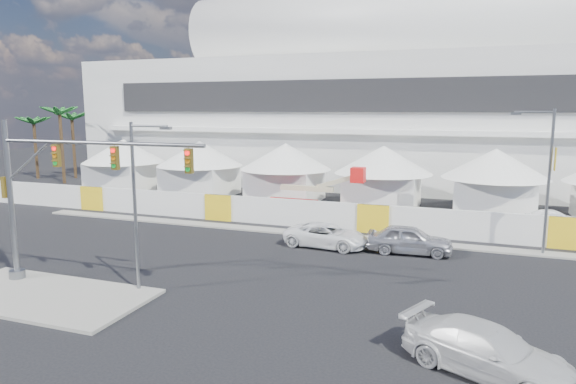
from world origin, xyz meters
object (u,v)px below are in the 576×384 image
(streetlight_median, at_px, (138,195))
(boom_lift, at_px, (300,202))
(pickup_curb, at_px, (326,235))
(sedan_silver, at_px, (409,239))
(pickup_near, at_px, (487,351))
(traffic_mast, at_px, (46,194))
(lot_car_a, at_px, (555,220))
(streetlight_curb, at_px, (546,172))

(streetlight_median, distance_m, boom_lift, 19.32)
(pickup_curb, xyz_separation_m, streetlight_median, (-6.00, -10.68, 3.92))
(sedan_silver, bearing_deg, pickup_curb, 89.30)
(pickup_near, bearing_deg, traffic_mast, 109.01)
(lot_car_a, bearing_deg, streetlight_curb, 162.38)
(boom_lift, bearing_deg, streetlight_curb, -18.40)
(sedan_silver, xyz_separation_m, pickup_near, (4.10, -13.52, -0.04))
(pickup_near, relative_size, streetlight_median, 0.71)
(streetlight_median, height_order, streetlight_curb, streetlight_curb)
(pickup_curb, height_order, pickup_near, pickup_near)
(traffic_mast, xyz_separation_m, streetlight_median, (4.58, 0.82, 0.08))
(sedan_silver, distance_m, pickup_curb, 5.08)
(streetlight_curb, distance_m, boom_lift, 18.25)
(sedan_silver, relative_size, streetlight_median, 0.64)
(sedan_silver, relative_size, boom_lift, 0.62)
(sedan_silver, height_order, lot_car_a, sedan_silver)
(traffic_mast, relative_size, streetlight_curb, 1.31)
(lot_car_a, height_order, boom_lift, boom_lift)
(traffic_mast, bearing_deg, pickup_near, -5.04)
(sedan_silver, distance_m, traffic_mast, 19.93)
(sedan_silver, height_order, traffic_mast, traffic_mast)
(lot_car_a, bearing_deg, pickup_curb, 121.20)
(sedan_silver, xyz_separation_m, streetlight_curb, (7.30, 2.35, 4.12))
(streetlight_median, bearing_deg, pickup_curb, 60.68)
(pickup_near, bearing_deg, boom_lift, 56.59)
(streetlight_median, bearing_deg, pickup_near, -9.60)
(lot_car_a, xyz_separation_m, streetlight_curb, (-1.75, -7.54, 4.33))
(pickup_near, distance_m, boom_lift, 25.50)
(streetlight_curb, bearing_deg, sedan_silver, -162.17)
(pickup_near, relative_size, boom_lift, 0.69)
(traffic_mast, distance_m, streetlight_median, 4.66)
(pickup_near, xyz_separation_m, boom_lift, (-13.72, 21.50, 0.30))
(sedan_silver, xyz_separation_m, lot_car_a, (9.05, 9.89, -0.21))
(lot_car_a, bearing_deg, boom_lift, 91.29)
(pickup_curb, bearing_deg, boom_lift, 33.19)
(lot_car_a, bearing_deg, traffic_mast, 126.70)
(boom_lift, bearing_deg, pickup_curb, -61.11)
(sedan_silver, distance_m, streetlight_curb, 8.70)
(lot_car_a, relative_size, traffic_mast, 0.35)
(sedan_silver, relative_size, pickup_curb, 0.96)
(traffic_mast, height_order, boom_lift, traffic_mast)
(pickup_curb, bearing_deg, lot_car_a, -49.93)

